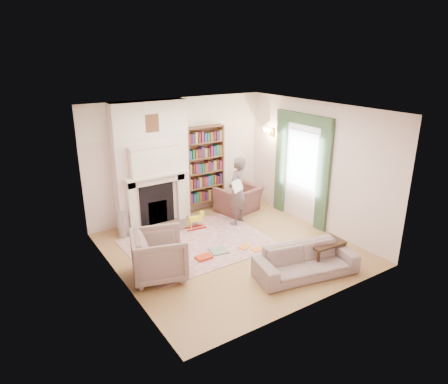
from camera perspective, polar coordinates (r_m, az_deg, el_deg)
floor at (r=8.18m, az=0.96°, el=-8.11°), size 4.50×4.50×0.00m
ceiling at (r=7.31m, az=1.09°, el=11.72°), size 4.50×4.50×0.00m
wall_back at (r=9.50m, az=-6.61°, el=4.82°), size 4.50×0.00×4.50m
wall_front at (r=6.02m, az=13.11°, el=-4.46°), size 4.50×0.00×4.50m
wall_left at (r=6.71m, az=-15.14°, el=-2.10°), size 0.00×4.50×4.50m
wall_right at (r=9.03m, az=12.98°, el=3.66°), size 0.00×4.50×4.50m
fireplace at (r=9.03m, az=-10.29°, el=3.76°), size 1.70×0.58×2.80m
bookcase at (r=9.74m, az=-2.79°, el=3.94°), size 1.00×0.24×1.85m
window at (r=9.28m, az=11.18°, el=4.54°), size 0.02×0.90×1.30m
curtain_left at (r=8.85m, az=14.03°, el=1.91°), size 0.07×0.32×2.40m
curtain_right at (r=9.81m, az=8.11°, el=4.02°), size 0.07×0.32×2.40m
pelmet at (r=9.05m, az=11.36°, el=10.19°), size 0.09×1.70×0.24m
wall_sconce at (r=9.84m, az=6.02°, el=8.35°), size 0.20×0.24×0.24m
rug at (r=8.39m, az=-3.64°, el=-7.33°), size 2.88×2.24×0.01m
armchair_reading at (r=9.90m, az=2.07°, el=-1.01°), size 1.14×1.04×0.64m
armchair_left at (r=7.15m, az=-9.22°, el=-8.91°), size 1.15×1.13×0.84m
sofa at (r=7.34m, az=11.62°, el=-9.64°), size 1.94×1.08×0.54m
man_reading at (r=9.03m, az=1.95°, el=0.15°), size 0.69×0.60×1.59m
newspaper at (r=8.72m, az=1.91°, el=0.91°), size 0.38×0.27×0.25m
coffee_table at (r=7.80m, az=14.07°, el=-8.35°), size 0.72×0.49×0.45m
paraffin_heater at (r=8.85m, az=-14.22°, el=-4.54°), size 0.32×0.32×0.55m
rocking_horse at (r=8.97m, az=-4.08°, el=-4.11°), size 0.48×0.24×0.40m
board_game at (r=8.05m, az=-0.75°, el=-8.37°), size 0.38×0.38×0.03m
game_box_lid at (r=7.80m, az=-2.90°, el=-9.31°), size 0.31×0.21×0.05m
comic_annuals at (r=8.18m, az=3.89°, el=-7.99°), size 0.42×0.45×0.02m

